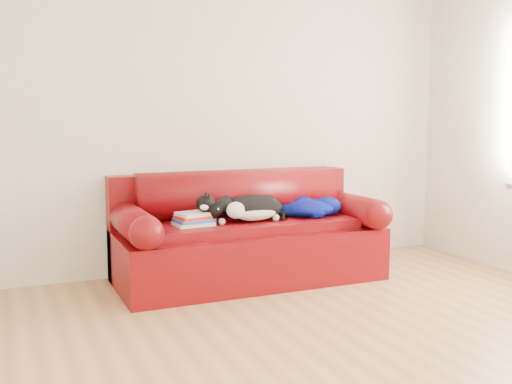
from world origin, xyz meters
The scene contains 7 objects.
ground centered at (0.00, 0.00, 0.00)m, with size 4.50×4.50×0.00m, color olive.
room_shell centered at (0.12, 0.02, 1.67)m, with size 4.52×4.02×2.61m.
sofa_base centered at (0.09, 1.49, 0.24)m, with size 2.10×0.90×0.50m.
sofa_back centered at (0.09, 1.74, 0.54)m, with size 2.10×1.01×0.88m.
book_stack centered at (-0.39, 1.42, 0.55)m, with size 0.30×0.25×0.10m.
cat centered at (0.08, 1.40, 0.60)m, with size 0.74×0.42×0.26m.
blanket centered at (0.63, 1.46, 0.57)m, with size 0.59×0.48×0.16m.
Camera 1 is at (-1.73, -2.86, 1.33)m, focal length 42.00 mm.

